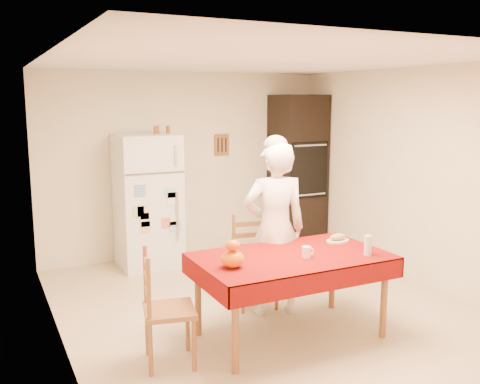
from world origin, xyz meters
TOP-DOWN VIEW (x-y plane):
  - floor at (0.00, 0.00)m, footprint 4.50×4.50m
  - room_shell at (0.00, 0.00)m, footprint 4.02×4.52m
  - refrigerator at (-0.65, 1.88)m, footprint 0.75×0.74m
  - oven_cabinet at (1.63, 1.93)m, footprint 0.70×0.62m
  - dining_table at (-0.12, -0.75)m, footprint 1.70×1.00m
  - chair_far at (-0.06, 0.10)m, footprint 0.48×0.47m
  - chair_left at (-1.33, -0.74)m, footprint 0.48×0.50m
  - seated_woman at (0.01, -0.22)m, footprint 0.72×0.56m
  - coffee_mug at (-0.05, -0.88)m, footprint 0.08×0.08m
  - pumpkin_lower at (-0.74, -0.84)m, footprint 0.19×0.19m
  - pumpkin_upper at (-0.74, -0.84)m, footprint 0.12×0.12m
  - wine_glass at (0.49, -1.04)m, footprint 0.07×0.07m
  - bread_plate at (0.53, -0.56)m, footprint 0.24×0.24m
  - bread_loaf at (0.53, -0.56)m, footprint 0.18×0.10m
  - spice_jar_left at (-0.51, 1.93)m, footprint 0.05×0.05m
  - spice_jar_mid at (-0.48, 1.93)m, footprint 0.05×0.05m
  - spice_jar_right at (-0.34, 1.93)m, footprint 0.05×0.05m

SIDE VIEW (x-z plane):
  - floor at x=0.00m, z-range 0.00..0.00m
  - chair_far at x=-0.06m, z-range 0.03..0.98m
  - chair_left at x=-1.33m, z-range 0.03..0.98m
  - dining_table at x=-0.12m, z-range 0.31..1.07m
  - bread_plate at x=0.53m, z-range 0.76..0.78m
  - bread_loaf at x=0.53m, z-range 0.78..0.84m
  - coffee_mug at x=-0.05m, z-range 0.76..0.86m
  - pumpkin_lower at x=-0.74m, z-range 0.76..0.91m
  - wine_glass at x=0.49m, z-range 0.76..0.94m
  - refrigerator at x=-0.65m, z-range 0.00..1.70m
  - seated_woman at x=0.01m, z-range 0.00..1.73m
  - pumpkin_upper at x=-0.74m, z-range 0.91..1.00m
  - oven_cabinet at x=1.63m, z-range 0.00..2.20m
  - room_shell at x=0.00m, z-range 0.37..2.88m
  - spice_jar_left at x=-0.51m, z-range 1.70..1.80m
  - spice_jar_mid at x=-0.48m, z-range 1.70..1.80m
  - spice_jar_right at x=-0.34m, z-range 1.70..1.80m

